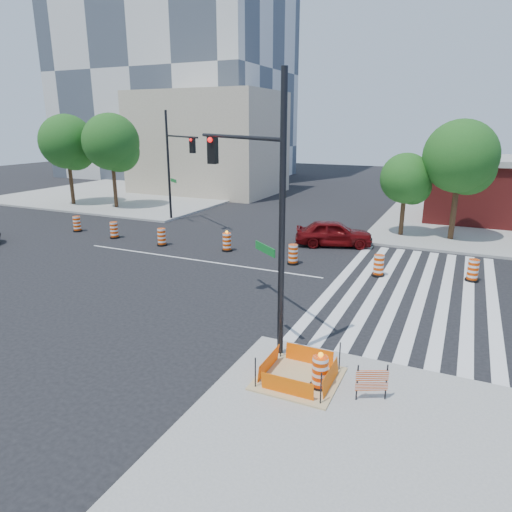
# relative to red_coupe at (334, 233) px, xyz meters

# --- Properties ---
(ground) EXTENTS (120.00, 120.00, 0.00)m
(ground) POSITION_rel_red_coupe_xyz_m (-5.83, -5.94, -0.76)
(ground) COLOR black
(ground) RESTS_ON ground
(sidewalk_nw) EXTENTS (22.00, 22.00, 0.15)m
(sidewalk_nw) POSITION_rel_red_coupe_xyz_m (-23.83, 12.06, -0.69)
(sidewalk_nw) COLOR gray
(sidewalk_nw) RESTS_ON ground
(crosswalk_east) EXTENTS (6.75, 13.50, 0.01)m
(crosswalk_east) POSITION_rel_red_coupe_xyz_m (5.12, -5.94, -0.76)
(crosswalk_east) COLOR silver
(crosswalk_east) RESTS_ON ground
(lane_centerline) EXTENTS (14.00, 0.12, 0.01)m
(lane_centerline) POSITION_rel_red_coupe_xyz_m (-5.83, -5.94, -0.76)
(lane_centerline) COLOR silver
(lane_centerline) RESTS_ON ground
(excavation_pit) EXTENTS (2.20, 2.20, 0.90)m
(excavation_pit) POSITION_rel_red_coupe_xyz_m (3.17, -14.94, -0.54)
(excavation_pit) COLOR tan
(excavation_pit) RESTS_ON ground
(beige_midrise) EXTENTS (14.00, 10.00, 10.00)m
(beige_midrise) POSITION_rel_red_coupe_xyz_m (-17.83, 16.06, 4.24)
(beige_midrise) COLOR tan
(beige_midrise) RESTS_ON ground
(red_coupe) EXTENTS (4.81, 3.16, 1.52)m
(red_coupe) POSITION_rel_red_coupe_xyz_m (0.00, 0.00, 0.00)
(red_coupe) COLOR #560709
(red_coupe) RESTS_ON ground
(signal_pole_se) EXTENTS (4.95, 4.00, 8.23)m
(signal_pole_se) POSITION_rel_red_coupe_xyz_m (0.81, -12.72, 4.28)
(signal_pole_se) COLOR black
(signal_pole_se) RESTS_ON ground
(signal_pole_nw) EXTENTS (4.78, 3.55, 7.70)m
(signal_pole_nw) POSITION_rel_red_coupe_xyz_m (-11.71, 1.19, 3.97)
(signal_pole_nw) COLOR black
(signal_pole_nw) RESTS_ON ground
(pit_drum) EXTENTS (0.53, 0.53, 1.05)m
(pit_drum) POSITION_rel_red_coupe_xyz_m (3.82, -15.11, -0.18)
(pit_drum) COLOR black
(pit_drum) RESTS_ON ground
(barricade) EXTENTS (0.76, 0.41, 0.98)m
(barricade) POSITION_rel_red_coupe_xyz_m (5.17, -15.07, -0.07)
(barricade) COLOR #DA3E04
(barricade) RESTS_ON ground
(tree_north_a) EXTENTS (4.55, 4.55, 7.73)m
(tree_north_a) POSITION_rel_red_coupe_xyz_m (-24.46, 3.86, 4.43)
(tree_north_a) COLOR #382314
(tree_north_a) RESTS_ON ground
(tree_north_b) EXTENTS (4.58, 4.58, 7.79)m
(tree_north_b) POSITION_rel_red_coupe_xyz_m (-19.95, 4.20, 4.47)
(tree_north_b) COLOR #382314
(tree_north_b) RESTS_ON ground
(tree_north_c) EXTENTS (3.12, 3.09, 5.25)m
(tree_north_c) POSITION_rel_red_coupe_xyz_m (3.33, 3.99, 2.76)
(tree_north_c) COLOR #382314
(tree_north_c) RESTS_ON ground
(tree_north_d) EXTENTS (4.25, 4.25, 7.23)m
(tree_north_d) POSITION_rel_red_coupe_xyz_m (6.27, 4.15, 4.09)
(tree_north_d) COLOR #382314
(tree_north_d) RESTS_ON ground
(median_drum_0) EXTENTS (0.60, 0.60, 1.02)m
(median_drum_0) POSITION_rel_red_coupe_xyz_m (-16.54, -3.57, -0.28)
(median_drum_0) COLOR black
(median_drum_0) RESTS_ON ground
(median_drum_1) EXTENTS (0.60, 0.60, 1.02)m
(median_drum_1) POSITION_rel_red_coupe_xyz_m (-13.02, -3.97, -0.28)
(median_drum_1) COLOR black
(median_drum_1) RESTS_ON ground
(median_drum_2) EXTENTS (0.60, 0.60, 1.02)m
(median_drum_2) POSITION_rel_red_coupe_xyz_m (-9.21, -4.21, -0.28)
(median_drum_2) COLOR black
(median_drum_2) RESTS_ON ground
(median_drum_3) EXTENTS (0.60, 0.60, 1.18)m
(median_drum_3) POSITION_rel_red_coupe_xyz_m (-5.16, -3.65, -0.27)
(median_drum_3) COLOR black
(median_drum_3) RESTS_ON ground
(median_drum_4) EXTENTS (0.60, 0.60, 1.02)m
(median_drum_4) POSITION_rel_red_coupe_xyz_m (-0.89, -4.44, -0.28)
(median_drum_4) COLOR black
(median_drum_4) RESTS_ON ground
(median_drum_5) EXTENTS (0.60, 0.60, 1.02)m
(median_drum_5) POSITION_rel_red_coupe_xyz_m (3.44, -4.54, -0.28)
(median_drum_5) COLOR black
(median_drum_5) RESTS_ON ground
(median_drum_6) EXTENTS (0.60, 0.60, 1.02)m
(median_drum_6) POSITION_rel_red_coupe_xyz_m (7.47, -3.48, -0.28)
(median_drum_6) COLOR black
(median_drum_6) RESTS_ON ground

